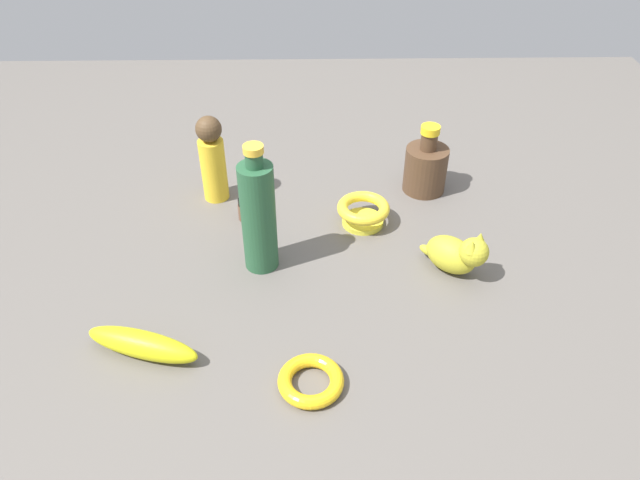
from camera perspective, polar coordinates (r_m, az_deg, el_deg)
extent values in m
plane|color=#5B5651|center=(1.07, 0.00, -2.90)|extent=(2.00, 2.00, 0.00)
cylinder|color=#265535|center=(1.03, -5.90, 2.10)|extent=(0.06, 0.06, 0.21)
cylinder|color=#265535|center=(0.96, -6.34, 7.66)|extent=(0.03, 0.03, 0.03)
cylinder|color=yellow|center=(0.95, -6.42, 8.65)|extent=(0.03, 0.03, 0.01)
ellipsoid|color=yellow|center=(0.96, -16.67, -9.57)|extent=(0.19, 0.10, 0.04)
torus|color=yellow|center=(0.89, -0.88, -13.33)|extent=(0.10, 0.10, 0.02)
ellipsoid|color=gold|center=(1.08, 12.45, -1.45)|extent=(0.11, 0.11, 0.07)
sphere|color=gold|center=(1.05, 14.54, -1.13)|extent=(0.05, 0.05, 0.05)
cone|color=gold|center=(1.05, 15.10, 0.16)|extent=(0.02, 0.02, 0.02)
cone|color=gold|center=(1.02, 14.34, -0.57)|extent=(0.02, 0.02, 0.02)
ellipsoid|color=gold|center=(1.10, 10.48, -1.05)|extent=(0.04, 0.04, 0.02)
cylinder|color=brown|center=(1.20, -7.07, 2.72)|extent=(0.03, 0.03, 0.03)
cylinder|color=yellow|center=(1.19, -7.12, 3.30)|extent=(0.03, 0.03, 0.00)
cylinder|color=black|center=(1.18, -7.15, 3.64)|extent=(0.03, 0.03, 0.01)
cylinder|color=yellow|center=(1.24, -10.15, 6.64)|extent=(0.07, 0.07, 0.13)
sphere|color=#4F3923|center=(1.20, -10.64, 10.41)|extent=(0.05, 0.05, 0.05)
cylinder|color=yellow|center=(1.18, 4.11, 1.80)|extent=(0.08, 0.08, 0.01)
torus|color=yellow|center=(1.16, 4.18, 3.07)|extent=(0.10, 0.10, 0.02)
cylinder|color=#4D3522|center=(1.28, 10.07, 6.67)|extent=(0.09, 0.09, 0.10)
cylinder|color=#4D3522|center=(1.24, 10.41, 9.29)|extent=(0.03, 0.03, 0.04)
cylinder|color=yellow|center=(1.23, 10.55, 10.35)|extent=(0.04, 0.04, 0.02)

